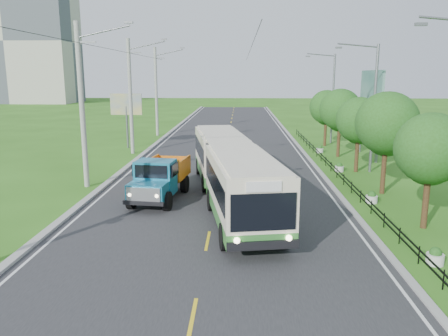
# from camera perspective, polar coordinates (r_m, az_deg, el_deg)

# --- Properties ---
(ground) EXTENTS (240.00, 240.00, 0.00)m
(ground) POSITION_cam_1_polar(r_m,az_deg,el_deg) (18.74, -2.14, -9.51)
(ground) COLOR #2E6317
(ground) RESTS_ON ground
(road) EXTENTS (14.00, 120.00, 0.02)m
(road) POSITION_cam_1_polar(r_m,az_deg,el_deg) (38.04, 0.06, 1.60)
(road) COLOR #28282B
(road) RESTS_ON ground
(curb_left) EXTENTS (0.40, 120.00, 0.15)m
(curb_left) POSITION_cam_1_polar(r_m,az_deg,el_deg) (38.95, -10.59, 1.74)
(curb_left) COLOR #9E9E99
(curb_left) RESTS_ON ground
(curb_right) EXTENTS (0.30, 120.00, 0.10)m
(curb_right) POSITION_cam_1_polar(r_m,az_deg,el_deg) (38.45, 10.78, 1.56)
(curb_right) COLOR #9E9E99
(curb_right) RESTS_ON ground
(edge_line_left) EXTENTS (0.12, 120.00, 0.00)m
(edge_line_left) POSITION_cam_1_polar(r_m,az_deg,el_deg) (38.84, -9.80, 1.66)
(edge_line_left) COLOR silver
(edge_line_left) RESTS_ON road
(edge_line_right) EXTENTS (0.12, 120.00, 0.00)m
(edge_line_right) POSITION_cam_1_polar(r_m,az_deg,el_deg) (38.38, 10.04, 1.53)
(edge_line_right) COLOR silver
(edge_line_right) RESTS_ON road
(centre_dash) EXTENTS (0.12, 2.20, 0.00)m
(centre_dash) POSITION_cam_1_polar(r_m,az_deg,el_deg) (18.73, -2.14, -9.45)
(centre_dash) COLOR yellow
(centre_dash) RESTS_ON road
(railing_right) EXTENTS (0.04, 40.00, 0.60)m
(railing_right) POSITION_cam_1_polar(r_m,az_deg,el_deg) (32.76, 13.80, 0.07)
(railing_right) COLOR black
(railing_right) RESTS_ON ground
(pole_near) EXTENTS (3.51, 0.32, 10.00)m
(pole_near) POSITION_cam_1_polar(r_m,az_deg,el_deg) (28.13, -18.01, 7.80)
(pole_near) COLOR gray
(pole_near) RESTS_ON ground
(pole_mid) EXTENTS (3.51, 0.32, 10.00)m
(pole_mid) POSITION_cam_1_polar(r_m,az_deg,el_deg) (39.61, -12.07, 9.16)
(pole_mid) COLOR gray
(pole_mid) RESTS_ON ground
(pole_far) EXTENTS (3.51, 0.32, 10.00)m
(pole_far) POSITION_cam_1_polar(r_m,az_deg,el_deg) (51.32, -8.81, 9.87)
(pole_far) COLOR gray
(pole_far) RESTS_ON ground
(tree_second) EXTENTS (3.18, 3.26, 5.30)m
(tree_second) POSITION_cam_1_polar(r_m,az_deg,el_deg) (21.57, 25.37, 1.90)
(tree_second) COLOR #382314
(tree_second) RESTS_ON ground
(tree_third) EXTENTS (3.60, 3.62, 6.00)m
(tree_third) POSITION_cam_1_polar(r_m,az_deg,el_deg) (27.07, 20.53, 5.13)
(tree_third) COLOR #382314
(tree_third) RESTS_ON ground
(tree_fourth) EXTENTS (3.24, 3.31, 5.40)m
(tree_fourth) POSITION_cam_1_polar(r_m,az_deg,el_deg) (32.83, 17.23, 5.72)
(tree_fourth) COLOR #382314
(tree_fourth) RESTS_ON ground
(tree_fifth) EXTENTS (3.48, 3.52, 5.80)m
(tree_fifth) POSITION_cam_1_polar(r_m,az_deg,el_deg) (38.61, 14.97, 7.11)
(tree_fifth) COLOR #382314
(tree_fifth) RESTS_ON ground
(tree_back) EXTENTS (3.30, 3.36, 5.50)m
(tree_back) POSITION_cam_1_polar(r_m,az_deg,el_deg) (44.47, 13.26, 7.53)
(tree_back) COLOR #382314
(tree_back) RESTS_ON ground
(streetlight_mid) EXTENTS (3.02, 0.20, 9.07)m
(streetlight_mid) POSITION_cam_1_polar(r_m,az_deg,el_deg) (32.80, 18.77, 7.93)
(streetlight_mid) COLOR slate
(streetlight_mid) RESTS_ON ground
(streetlight_far) EXTENTS (3.02, 0.20, 9.07)m
(streetlight_far) POSITION_cam_1_polar(r_m,az_deg,el_deg) (46.38, 13.86, 9.22)
(streetlight_far) COLOR slate
(streetlight_far) RESTS_ON ground
(planter_front) EXTENTS (0.64, 0.64, 0.67)m
(planter_front) POSITION_cam_1_polar(r_m,az_deg,el_deg) (18.25, 25.86, -10.41)
(planter_front) COLOR silver
(planter_front) RESTS_ON ground
(planter_near) EXTENTS (0.64, 0.64, 0.67)m
(planter_near) POSITION_cam_1_polar(r_m,az_deg,el_deg) (25.36, 18.72, -3.70)
(planter_near) COLOR silver
(planter_near) RESTS_ON ground
(planter_mid) EXTENTS (0.64, 0.64, 0.67)m
(planter_mid) POSITION_cam_1_polar(r_m,az_deg,el_deg) (32.89, 14.83, 0.04)
(planter_mid) COLOR silver
(planter_mid) RESTS_ON ground
(planter_far) EXTENTS (0.64, 0.64, 0.67)m
(planter_far) POSITION_cam_1_polar(r_m,az_deg,el_deg) (40.59, 12.40, 2.38)
(planter_far) COLOR silver
(planter_far) RESTS_ON ground
(billboard_left) EXTENTS (3.00, 0.20, 5.20)m
(billboard_left) POSITION_cam_1_polar(r_m,az_deg,el_deg) (42.89, -12.65, 7.69)
(billboard_left) COLOR slate
(billboard_left) RESTS_ON ground
(billboard_right) EXTENTS (0.24, 6.00, 7.30)m
(billboard_right) POSITION_cam_1_polar(r_m,az_deg,el_deg) (39.00, 18.68, 9.13)
(billboard_right) COLOR slate
(billboard_right) RESTS_ON ground
(apartment_near) EXTENTS (28.00, 14.00, 30.00)m
(apartment_near) POSITION_cam_1_polar(r_m,az_deg,el_deg) (125.98, -25.34, 14.58)
(apartment_near) COLOR #B7B2A3
(apartment_near) RESTS_ON ground
(bus) EXTENTS (5.44, 16.99, 3.24)m
(bus) POSITION_cam_1_polar(r_m,az_deg,el_deg) (23.93, 0.82, 0.13)
(bus) COLOR #31752E
(bus) RESTS_ON ground
(dump_truck) EXTENTS (2.84, 5.92, 2.40)m
(dump_truck) POSITION_cam_1_polar(r_m,az_deg,el_deg) (24.67, -8.35, -1.05)
(dump_truck) COLOR #176C8C
(dump_truck) RESTS_ON ground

